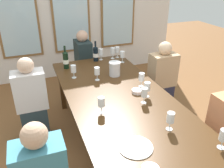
% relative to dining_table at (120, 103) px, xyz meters
% --- Properties ---
extents(ground_plane, '(12.00, 12.00, 0.00)m').
position_rel_dining_table_xyz_m(ground_plane, '(0.00, 0.00, -0.68)').
color(ground_plane, brown).
extents(back_wall_with_windows, '(4.32, 0.10, 2.90)m').
position_rel_dining_table_xyz_m(back_wall_with_windows, '(0.00, 2.50, 0.77)').
color(back_wall_with_windows, silver).
rests_on(back_wall_with_windows, ground).
extents(dining_table, '(1.12, 2.62, 0.74)m').
position_rel_dining_table_xyz_m(dining_table, '(0.00, 0.00, 0.00)').
color(dining_table, '#452A13').
rests_on(dining_table, ground).
extents(white_plate_0, '(0.28, 0.28, 0.01)m').
position_rel_dining_table_xyz_m(white_plate_0, '(-0.19, -0.77, 0.06)').
color(white_plate_0, white).
rests_on(white_plate_0, dining_table).
extents(metal_pitcher, '(0.16, 0.16, 0.19)m').
position_rel_dining_table_xyz_m(metal_pitcher, '(0.16, 0.59, 0.16)').
color(metal_pitcher, silver).
rests_on(metal_pitcher, dining_table).
extents(wine_bottle_0, '(0.08, 0.08, 0.33)m').
position_rel_dining_table_xyz_m(wine_bottle_0, '(-0.40, 1.06, 0.19)').
color(wine_bottle_0, black).
rests_on(wine_bottle_0, dining_table).
extents(wine_bottle_1, '(0.08, 0.08, 0.31)m').
position_rel_dining_table_xyz_m(wine_bottle_1, '(0.08, 1.19, 0.18)').
color(wine_bottle_1, black).
rests_on(wine_bottle_1, dining_table).
extents(tasting_bowl_0, '(0.15, 0.15, 0.05)m').
position_rel_dining_table_xyz_m(tasting_bowl_0, '(0.24, 0.82, 0.08)').
color(tasting_bowl_0, white).
rests_on(tasting_bowl_0, dining_table).
extents(tasting_bowl_2, '(0.12, 0.12, 0.04)m').
position_rel_dining_table_xyz_m(tasting_bowl_2, '(0.22, 0.05, 0.08)').
color(tasting_bowl_2, white).
rests_on(tasting_bowl_2, dining_table).
extents(wine_glass_0, '(0.07, 0.07, 0.17)m').
position_rel_dining_table_xyz_m(wine_glass_0, '(0.45, -1.01, 0.18)').
color(wine_glass_0, white).
rests_on(wine_glass_0, dining_table).
extents(wine_glass_1, '(0.07, 0.07, 0.17)m').
position_rel_dining_table_xyz_m(wine_glass_1, '(0.29, -0.06, 0.18)').
color(wine_glass_1, white).
rests_on(wine_glass_1, dining_table).
extents(wine_glass_2, '(0.07, 0.07, 0.17)m').
position_rel_dining_table_xyz_m(wine_glass_2, '(0.19, -0.17, 0.18)').
color(wine_glass_2, white).
rests_on(wine_glass_2, dining_table).
extents(wine_glass_3, '(0.07, 0.07, 0.17)m').
position_rel_dining_table_xyz_m(wine_glass_3, '(0.17, 1.21, 0.18)').
color(wine_glass_3, white).
rests_on(wine_glass_3, dining_table).
extents(wine_glass_4, '(0.07, 0.07, 0.17)m').
position_rel_dining_table_xyz_m(wine_glass_4, '(0.44, 0.99, 0.18)').
color(wine_glass_4, white).
rests_on(wine_glass_4, dining_table).
extents(wine_glass_5, '(0.07, 0.07, 0.17)m').
position_rel_dining_table_xyz_m(wine_glass_5, '(0.45, 1.22, 0.18)').
color(wine_glass_5, white).
rests_on(wine_glass_5, dining_table).
extents(wine_glass_6, '(0.07, 0.07, 0.17)m').
position_rel_dining_table_xyz_m(wine_glass_6, '(0.20, -0.66, 0.18)').
color(wine_glass_6, white).
rests_on(wine_glass_6, dining_table).
extents(wine_glass_7, '(0.07, 0.07, 0.17)m').
position_rel_dining_table_xyz_m(wine_glass_7, '(-0.29, -0.20, 0.18)').
color(wine_glass_7, white).
rests_on(wine_glass_7, dining_table).
extents(wine_glass_8, '(0.07, 0.07, 0.17)m').
position_rel_dining_table_xyz_m(wine_glass_8, '(0.36, 1.20, 0.18)').
color(wine_glass_8, white).
rests_on(wine_glass_8, dining_table).
extents(wine_glass_9, '(0.07, 0.07, 0.17)m').
position_rel_dining_table_xyz_m(wine_glass_9, '(-0.36, 0.71, 0.18)').
color(wine_glass_9, white).
rests_on(wine_glass_9, dining_table).
extents(wine_glass_10, '(0.07, 0.07, 0.17)m').
position_rel_dining_table_xyz_m(wine_glass_10, '(0.34, 0.18, 0.18)').
color(wine_glass_10, white).
rests_on(wine_glass_10, dining_table).
extents(wine_glass_11, '(0.07, 0.07, 0.17)m').
position_rel_dining_table_xyz_m(wine_glass_11, '(-0.10, 0.53, 0.18)').
color(wine_glass_11, white).
rests_on(wine_glass_11, dining_table).
extents(seated_person_2, '(0.38, 0.24, 1.11)m').
position_rel_dining_table_xyz_m(seated_person_2, '(-0.93, 0.65, -0.15)').
color(seated_person_2, '#26363D').
rests_on(seated_person_2, ground).
extents(seated_person_3, '(0.38, 0.24, 1.11)m').
position_rel_dining_table_xyz_m(seated_person_3, '(0.93, 0.62, -0.15)').
color(seated_person_3, '#24263C').
rests_on(seated_person_3, ground).
extents(seated_person_4, '(0.24, 0.38, 1.11)m').
position_rel_dining_table_xyz_m(seated_person_4, '(0.00, 1.66, -0.15)').
color(seated_person_4, '#363841').
rests_on(seated_person_4, ground).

